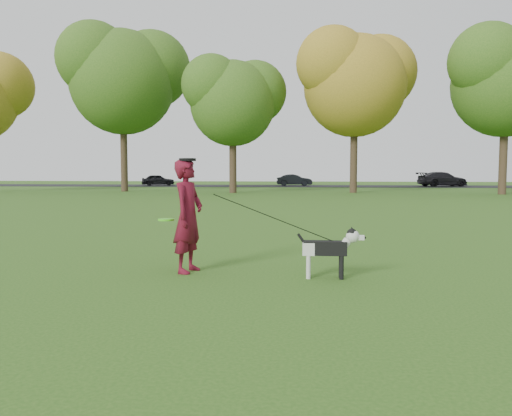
# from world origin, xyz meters

# --- Properties ---
(ground) EXTENTS (120.00, 120.00, 0.00)m
(ground) POSITION_xyz_m (0.00, 0.00, 0.00)
(ground) COLOR #285116
(ground) RESTS_ON ground
(road) EXTENTS (120.00, 7.00, 0.02)m
(road) POSITION_xyz_m (0.00, 40.00, 0.01)
(road) COLOR black
(road) RESTS_ON ground
(man) EXTENTS (0.52, 0.68, 1.67)m
(man) POSITION_xyz_m (-0.95, -0.23, 0.83)
(man) COLOR maroon
(man) RESTS_ON ground
(dog) EXTENTS (0.95, 0.19, 0.72)m
(dog) POSITION_xyz_m (1.11, -0.47, 0.44)
(dog) COLOR black
(dog) RESTS_ON ground
(car_left) EXTENTS (3.40, 2.21, 1.08)m
(car_left) POSITION_xyz_m (-13.46, 40.00, 0.56)
(car_left) COLOR black
(car_left) RESTS_ON road
(car_mid) EXTENTS (3.43, 1.50, 1.10)m
(car_mid) POSITION_xyz_m (-0.23, 40.00, 0.57)
(car_mid) COLOR black
(car_mid) RESTS_ON road
(car_right) EXTENTS (4.90, 3.07, 1.33)m
(car_right) POSITION_xyz_m (13.39, 40.00, 0.68)
(car_right) COLOR black
(car_right) RESTS_ON road
(man_held_items) EXTENTS (2.61, 0.36, 1.19)m
(man_held_items) POSITION_xyz_m (0.32, -0.38, 0.83)
(man_held_items) COLOR #4FEA1D
(man_held_items) RESTS_ON ground
(tree_row) EXTENTS (51.74, 8.86, 12.01)m
(tree_row) POSITION_xyz_m (-1.43, 26.07, 7.41)
(tree_row) COLOR #38281C
(tree_row) RESTS_ON ground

